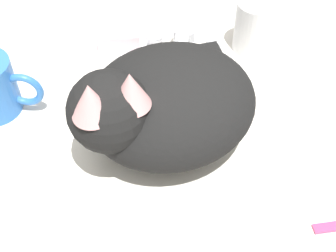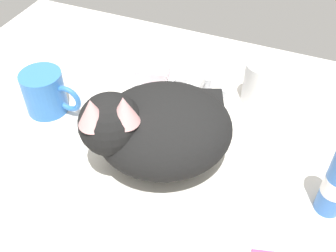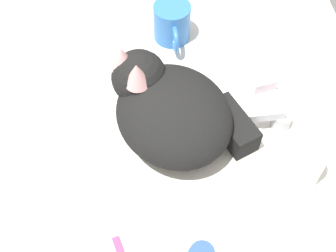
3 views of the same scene
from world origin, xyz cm
name	(u,v)px [view 1 (image 1 of 3)]	position (x,y,z in cm)	size (l,w,h in cm)	color
ground_plane	(170,146)	(0.00, 0.00, -1.50)	(110.00, 82.50, 3.00)	silver
sink_basin	(170,137)	(0.00, 0.00, 0.38)	(33.48, 33.48, 0.77)	white
faucet	(183,40)	(0.00, 18.95, 2.42)	(12.73, 11.02, 5.42)	silver
cat	(160,103)	(-1.26, -0.55, 7.45)	(28.92, 29.02, 16.05)	black
rinse_cup	(254,26)	(11.00, 21.28, 4.33)	(6.16, 6.16, 8.65)	white
soap_dish	(120,45)	(-10.47, 18.66, 0.60)	(9.00, 6.40, 1.20)	white
soap_bar	(119,36)	(-10.47, 18.66, 2.51)	(6.74, 4.71, 2.62)	silver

